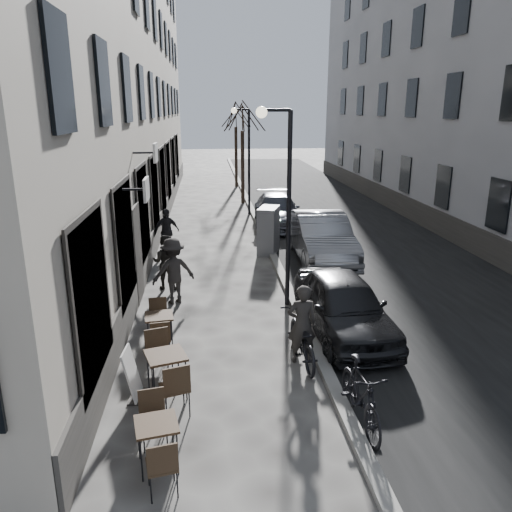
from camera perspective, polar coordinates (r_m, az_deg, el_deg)
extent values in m
plane|color=#393633|center=(8.32, 10.49, -21.06)|extent=(120.00, 120.00, 0.00)
cube|color=black|center=(23.61, 9.01, 3.98)|extent=(7.30, 60.00, 0.00)
cube|color=slate|center=(22.96, 0.14, 3.98)|extent=(0.25, 60.00, 0.12)
cube|color=gray|center=(23.33, -16.69, 23.16)|extent=(4.00, 35.00, 16.00)
cube|color=gray|center=(25.73, 22.84, 21.92)|extent=(4.00, 35.00, 16.00)
cylinder|color=black|center=(12.72, 3.75, 4.98)|extent=(0.12, 0.12, 5.00)
cylinder|color=black|center=(12.42, 2.31, 16.33)|extent=(0.70, 0.08, 0.08)
sphere|color=#FFF2CC|center=(12.38, 0.64, 16.11)|extent=(0.28, 0.28, 0.28)
cylinder|color=black|center=(24.52, -0.80, 10.56)|extent=(0.12, 0.12, 5.00)
cylinder|color=black|center=(24.36, -1.68, 16.40)|extent=(0.70, 0.08, 0.08)
sphere|color=#FFF2CC|center=(24.34, -2.53, 16.28)|extent=(0.28, 0.28, 0.28)
cylinder|color=black|center=(27.54, -1.54, 10.06)|extent=(0.20, 0.20, 3.90)
cylinder|color=black|center=(33.50, -2.28, 11.19)|extent=(0.20, 0.20, 3.90)
cube|color=black|center=(7.63, -11.33, -18.33)|extent=(0.71, 0.71, 0.04)
cylinder|color=black|center=(7.64, -12.96, -21.84)|extent=(0.02, 0.02, 0.69)
cylinder|color=black|center=(7.66, -8.95, -21.42)|extent=(0.02, 0.02, 0.69)
cylinder|color=black|center=(8.04, -13.27, -19.67)|extent=(0.02, 0.02, 0.69)
cylinder|color=black|center=(8.07, -9.51, -19.28)|extent=(0.02, 0.02, 0.69)
cube|color=black|center=(9.21, -10.28, -11.11)|extent=(0.85, 0.85, 0.04)
cylinder|color=black|center=(9.12, -11.54, -14.46)|extent=(0.03, 0.03, 0.79)
cylinder|color=black|center=(9.22, -7.98, -13.91)|extent=(0.03, 0.03, 0.79)
cylinder|color=black|center=(9.60, -12.23, -12.81)|extent=(0.03, 0.03, 0.79)
cylinder|color=black|center=(9.70, -8.86, -12.31)|extent=(0.03, 0.03, 0.79)
cube|color=black|center=(11.09, -11.03, -6.75)|extent=(0.67, 0.67, 0.04)
cylinder|color=black|center=(11.01, -12.20, -9.09)|extent=(0.02, 0.02, 0.69)
cylinder|color=black|center=(11.02, -9.56, -8.92)|extent=(0.02, 0.02, 0.69)
cylinder|color=black|center=(11.47, -12.24, -8.03)|extent=(0.02, 0.02, 0.69)
cylinder|color=black|center=(11.47, -9.72, -7.86)|extent=(0.02, 0.02, 0.69)
cube|color=black|center=(9.64, -13.36, -15.35)|extent=(0.32, 0.58, 0.04)
cube|color=silver|center=(9.41, -14.00, -12.88)|extent=(0.28, 0.57, 0.93)
cube|color=slate|center=(17.91, 1.43, 2.95)|extent=(0.94, 1.26, 1.68)
imported|color=black|center=(10.40, 5.22, -9.36)|extent=(0.80, 1.98, 1.02)
imported|color=#272422|center=(10.26, 5.27, -7.73)|extent=(0.63, 0.44, 1.67)
imported|color=black|center=(14.58, -10.29, -0.66)|extent=(0.88, 0.74, 1.60)
imported|color=#272422|center=(13.44, -9.42, -1.68)|extent=(1.31, 1.02, 1.78)
imported|color=black|center=(18.09, -10.21, 2.77)|extent=(1.05, 0.78, 1.65)
imported|color=black|center=(11.67, 9.97, -5.57)|extent=(1.90, 4.20, 1.40)
imported|color=gray|center=(17.22, 7.48, 2.13)|extent=(1.81, 4.91, 1.61)
imported|color=#363940|center=(22.21, 2.40, 5.20)|extent=(2.28, 4.90, 1.38)
imported|color=black|center=(8.58, 11.86, -15.35)|extent=(0.60, 1.87, 1.11)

